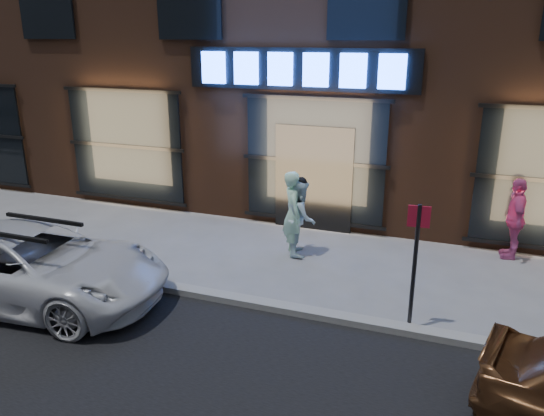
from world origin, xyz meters
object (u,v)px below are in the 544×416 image
Objects in this scene: passerby at (515,219)px; man_bowtie at (293,213)px; white_suv at (32,265)px; sign_post at (415,256)px; man_cap at (301,217)px.

man_bowtie is at bearing -75.45° from passerby.
sign_post reaches higher than white_suv.
man_bowtie is at bearing -50.49° from white_suv.
man_cap reaches higher than white_suv.
man_cap is 4.27m from passerby.
passerby is 3.92m from sign_post.
passerby is (4.21, 1.35, -0.05)m from man_bowtie.
white_suv is at bearing -61.42° from passerby.
passerby reaches higher than man_cap.
passerby is 0.82× the size of sign_post.
sign_post is at bearing -157.72° from man_bowtie.
man_bowtie is 4.90m from white_suv.
sign_post is (-1.61, -3.56, 0.39)m from passerby.
man_bowtie is at bearing 135.42° from sign_post.
passerby is at bearing 61.45° from sign_post.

